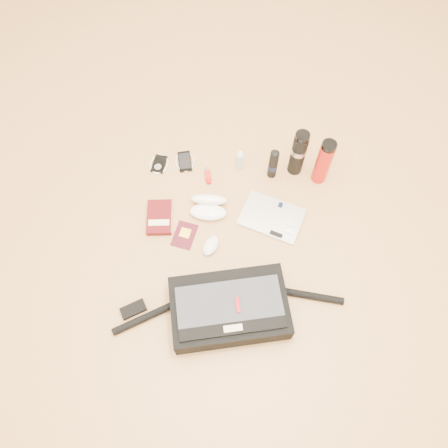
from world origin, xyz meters
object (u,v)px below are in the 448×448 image
object	(u,v)px
book	(160,217)
laptop	(272,217)
thermos_red	(323,162)
messenger_bag	(229,308)
thermos_black	(298,153)

from	to	relation	value
book	laptop	bearing A→B (deg)	-1.17
thermos_red	messenger_bag	bearing A→B (deg)	-117.95
messenger_bag	thermos_black	distance (m)	0.85
messenger_bag	thermos_black	bearing A→B (deg)	57.75
book	thermos_red	size ratio (longest dim) A/B	0.69
laptop	thermos_red	xyz separation A→B (m)	(0.23, 0.26, 0.13)
book	thermos_red	world-z (taller)	thermos_red
messenger_bag	thermos_red	distance (m)	0.86
book	thermos_red	distance (m)	0.85
book	thermos_red	bearing A→B (deg)	15.10
thermos_black	thermos_red	world-z (taller)	same
thermos_red	thermos_black	bearing A→B (deg)	161.51
messenger_bag	thermos_red	bearing A→B (deg)	48.91
thermos_black	thermos_red	distance (m)	0.13
laptop	thermos_red	bearing A→B (deg)	66.39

